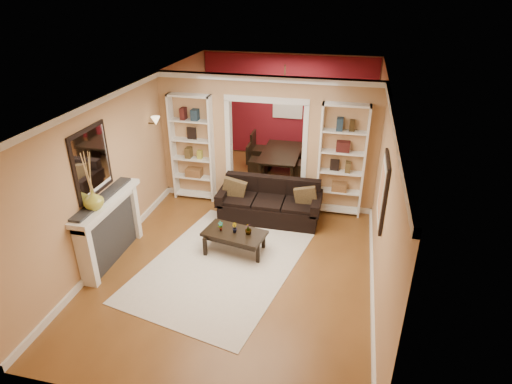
% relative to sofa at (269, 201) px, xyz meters
% --- Properties ---
extents(floor, '(8.00, 8.00, 0.00)m').
position_rel_sofa_xyz_m(floor, '(-0.23, -0.45, -0.40)').
color(floor, brown).
rests_on(floor, ground).
extents(ceiling, '(8.00, 8.00, 0.00)m').
position_rel_sofa_xyz_m(ceiling, '(-0.23, -0.45, 2.30)').
color(ceiling, white).
rests_on(ceiling, ground).
extents(wall_back, '(8.00, 0.00, 8.00)m').
position_rel_sofa_xyz_m(wall_back, '(-0.23, 3.55, 0.95)').
color(wall_back, tan).
rests_on(wall_back, ground).
extents(wall_front, '(8.00, 0.00, 8.00)m').
position_rel_sofa_xyz_m(wall_front, '(-0.23, -4.45, 0.95)').
color(wall_front, tan).
rests_on(wall_front, ground).
extents(wall_left, '(0.00, 8.00, 8.00)m').
position_rel_sofa_xyz_m(wall_left, '(-2.48, -0.45, 0.95)').
color(wall_left, tan).
rests_on(wall_left, ground).
extents(wall_right, '(0.00, 8.00, 8.00)m').
position_rel_sofa_xyz_m(wall_right, '(2.02, -0.45, 0.95)').
color(wall_right, tan).
rests_on(wall_right, ground).
extents(partition_wall, '(4.50, 0.15, 2.70)m').
position_rel_sofa_xyz_m(partition_wall, '(-0.23, 0.75, 0.95)').
color(partition_wall, tan).
rests_on(partition_wall, floor).
extents(red_back_panel, '(4.44, 0.04, 2.64)m').
position_rel_sofa_xyz_m(red_back_panel, '(-0.23, 3.52, 0.92)').
color(red_back_panel, maroon).
rests_on(red_back_panel, floor).
extents(dining_window, '(0.78, 0.03, 0.98)m').
position_rel_sofa_xyz_m(dining_window, '(-0.23, 3.48, 1.15)').
color(dining_window, '#8CA5CC').
rests_on(dining_window, wall_back).
extents(area_rug, '(2.89, 3.59, 0.01)m').
position_rel_sofa_xyz_m(area_rug, '(-0.48, -1.73, -0.39)').
color(area_rug, beige).
rests_on(area_rug, floor).
extents(sofa, '(2.03, 0.88, 0.79)m').
position_rel_sofa_xyz_m(sofa, '(0.00, 0.00, 0.00)').
color(sofa, black).
rests_on(sofa, floor).
extents(pillow_left, '(0.46, 0.13, 0.46)m').
position_rel_sofa_xyz_m(pillow_left, '(-0.72, -0.02, 0.22)').
color(pillow_left, brown).
rests_on(pillow_left, sofa).
extents(pillow_right, '(0.42, 0.13, 0.42)m').
position_rel_sofa_xyz_m(pillow_right, '(0.72, -0.02, 0.20)').
color(pillow_right, brown).
rests_on(pillow_right, sofa).
extents(coffee_table, '(1.16, 0.77, 0.40)m').
position_rel_sofa_xyz_m(coffee_table, '(-0.36, -1.28, -0.19)').
color(coffee_table, black).
rests_on(coffee_table, floor).
extents(plant_left, '(0.11, 0.11, 0.17)m').
position_rel_sofa_xyz_m(plant_left, '(-0.61, -1.28, 0.10)').
color(plant_left, '#336626').
rests_on(plant_left, coffee_table).
extents(plant_center, '(0.12, 0.12, 0.17)m').
position_rel_sofa_xyz_m(plant_center, '(-0.36, -1.28, 0.09)').
color(plant_center, '#336626').
rests_on(plant_center, coffee_table).
extents(plant_right, '(0.15, 0.15, 0.20)m').
position_rel_sofa_xyz_m(plant_right, '(-0.12, -1.28, 0.11)').
color(plant_right, '#336626').
rests_on(plant_right, coffee_table).
extents(bookshelf_left, '(0.90, 0.30, 2.30)m').
position_rel_sofa_xyz_m(bookshelf_left, '(-1.78, 0.58, 0.75)').
color(bookshelf_left, white).
rests_on(bookshelf_left, floor).
extents(bookshelf_right, '(0.90, 0.30, 2.30)m').
position_rel_sofa_xyz_m(bookshelf_right, '(1.32, 0.58, 0.75)').
color(bookshelf_right, white).
rests_on(bookshelf_right, floor).
extents(fireplace, '(0.32, 1.70, 1.16)m').
position_rel_sofa_xyz_m(fireplace, '(-2.32, -1.95, 0.18)').
color(fireplace, white).
rests_on(fireplace, floor).
extents(vase, '(0.38, 0.38, 0.32)m').
position_rel_sofa_xyz_m(vase, '(-2.32, -2.27, 0.93)').
color(vase, '#A2A435').
rests_on(vase, fireplace).
extents(mirror, '(0.03, 0.95, 1.10)m').
position_rel_sofa_xyz_m(mirror, '(-2.46, -1.95, 1.40)').
color(mirror, silver).
rests_on(mirror, wall_left).
extents(wall_sconce, '(0.18, 0.18, 0.22)m').
position_rel_sofa_xyz_m(wall_sconce, '(-2.38, 0.10, 1.43)').
color(wall_sconce, '#FFE0A5').
rests_on(wall_sconce, wall_left).
extents(framed_art, '(0.04, 0.85, 1.05)m').
position_rel_sofa_xyz_m(framed_art, '(1.98, -1.45, 1.15)').
color(framed_art, black).
rests_on(framed_art, wall_right).
extents(dining_table, '(1.64, 0.91, 0.58)m').
position_rel_sofa_xyz_m(dining_table, '(-0.13, 2.26, -0.11)').
color(dining_table, black).
rests_on(dining_table, floor).
extents(dining_chair_nw, '(0.45, 0.45, 0.83)m').
position_rel_sofa_xyz_m(dining_chair_nw, '(-0.68, 1.96, 0.02)').
color(dining_chair_nw, black).
rests_on(dining_chair_nw, floor).
extents(dining_chair_ne, '(0.45, 0.45, 0.86)m').
position_rel_sofa_xyz_m(dining_chair_ne, '(0.42, 1.96, 0.04)').
color(dining_chair_ne, black).
rests_on(dining_chair_ne, floor).
extents(dining_chair_sw, '(0.53, 0.53, 0.95)m').
position_rel_sofa_xyz_m(dining_chair_sw, '(-0.68, 2.56, 0.08)').
color(dining_chair_sw, black).
rests_on(dining_chair_sw, floor).
extents(dining_chair_se, '(0.49, 0.49, 0.81)m').
position_rel_sofa_xyz_m(dining_chair_se, '(0.42, 2.56, 0.01)').
color(dining_chair_se, black).
rests_on(dining_chair_se, floor).
extents(chandelier, '(0.50, 0.50, 0.30)m').
position_rel_sofa_xyz_m(chandelier, '(-0.23, 2.25, 1.62)').
color(chandelier, '#3A2E1A').
rests_on(chandelier, ceiling).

